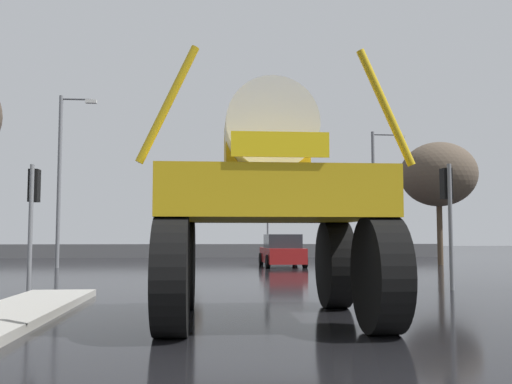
% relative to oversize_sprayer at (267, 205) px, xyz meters
% --- Properties ---
extents(ground_plane, '(120.00, 120.00, 0.00)m').
position_rel_oversize_sprayer_xyz_m(ground_plane, '(0.42, 12.39, -1.98)').
color(ground_plane, black).
extents(oversize_sprayer, '(4.09, 4.92, 4.21)m').
position_rel_oversize_sprayer_xyz_m(oversize_sprayer, '(0.00, 0.00, 0.00)').
color(oversize_sprayer, black).
rests_on(oversize_sprayer, ground).
extents(sedan_ahead, '(1.92, 4.12, 1.52)m').
position_rel_oversize_sprayer_xyz_m(sedan_ahead, '(2.63, 17.38, -1.27)').
color(sedan_ahead, maroon).
rests_on(sedan_ahead, ground).
extents(traffic_signal_near_left, '(0.24, 0.54, 3.24)m').
position_rel_oversize_sprayer_xyz_m(traffic_signal_near_left, '(-5.43, 5.18, 0.38)').
color(traffic_signal_near_left, slate).
rests_on(traffic_signal_near_left, ground).
extents(traffic_signal_near_right, '(0.24, 0.54, 3.38)m').
position_rel_oversize_sprayer_xyz_m(traffic_signal_near_right, '(5.50, 5.17, 0.48)').
color(traffic_signal_near_right, slate).
rests_on(traffic_signal_near_right, ground).
extents(traffic_signal_far_left, '(0.24, 0.55, 3.67)m').
position_rel_oversize_sprayer_xyz_m(traffic_signal_far_left, '(2.61, 23.63, 0.70)').
color(traffic_signal_far_left, slate).
rests_on(traffic_signal_far_left, ground).
extents(traffic_signal_far_right, '(0.24, 0.55, 3.57)m').
position_rel_oversize_sprayer_xyz_m(traffic_signal_far_right, '(-3.28, 23.63, 0.63)').
color(traffic_signal_far_right, slate).
rests_on(traffic_signal_far_right, ground).
extents(streetlight_far_left, '(1.69, 0.24, 7.92)m').
position_rel_oversize_sprayer_xyz_m(streetlight_far_left, '(-7.58, 17.03, 2.41)').
color(streetlight_far_left, slate).
rests_on(streetlight_far_left, ground).
extents(streetlight_far_right, '(1.91, 0.24, 7.22)m').
position_rel_oversize_sprayer_xyz_m(streetlight_far_right, '(8.37, 21.01, 2.07)').
color(streetlight_far_right, slate).
rests_on(streetlight_far_right, ground).
extents(bare_tree_right, '(3.82, 3.82, 6.18)m').
position_rel_oversize_sprayer_xyz_m(bare_tree_right, '(10.71, 18.10, 2.56)').
color(bare_tree_right, '#473828').
rests_on(bare_tree_right, ground).
extents(bare_tree_far_center, '(2.44, 2.44, 5.13)m').
position_rel_oversize_sprayer_xyz_m(bare_tree_far_center, '(-2.29, 29.39, 2.04)').
color(bare_tree_far_center, '#473828').
rests_on(bare_tree_far_center, ground).
extents(roadside_barrier, '(29.88, 0.24, 0.90)m').
position_rel_oversize_sprayer_xyz_m(roadside_barrier, '(0.42, 29.11, -1.53)').
color(roadside_barrier, '#59595B').
rests_on(roadside_barrier, ground).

